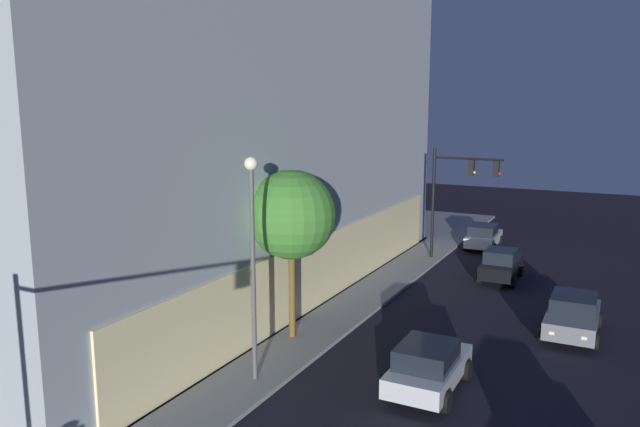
% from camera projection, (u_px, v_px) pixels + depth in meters
% --- Properties ---
extents(modern_building, '(31.51, 21.70, 18.70)m').
position_uv_depth(modern_building, '(147.00, 106.00, 32.08)').
color(modern_building, '#4C4C51').
rests_on(modern_building, ground).
extents(traffic_light_far_corner, '(0.37, 4.15, 6.66)m').
position_uv_depth(traffic_light_far_corner, '(458.00, 184.00, 35.65)').
color(traffic_light_far_corner, black).
rests_on(traffic_light_far_corner, sidewalk_corner).
extents(street_lamp_sidewalk, '(0.44, 0.44, 7.52)m').
position_uv_depth(street_lamp_sidewalk, '(253.00, 241.00, 19.74)').
color(street_lamp_sidewalk, '#4D4D4D').
rests_on(street_lamp_sidewalk, sidewalk_corner).
extents(sidewalk_tree, '(3.49, 3.49, 6.71)m').
position_uv_depth(sidewalk_tree, '(291.00, 215.00, 23.48)').
color(sidewalk_tree, brown).
rests_on(sidewalk_tree, sidewalk_corner).
extents(car_silver, '(4.11, 2.14, 1.67)m').
position_uv_depth(car_silver, '(428.00, 366.00, 19.86)').
color(car_silver, '#B7BABF').
rests_on(car_silver, ground).
extents(car_grey, '(4.20, 2.17, 1.60)m').
position_uv_depth(car_grey, '(573.00, 315.00, 24.80)').
color(car_grey, slate).
rests_on(car_grey, ground).
extents(car_black, '(4.03, 1.97, 1.72)m').
position_uv_depth(car_black, '(501.00, 264.00, 32.59)').
color(car_black, black).
rests_on(car_black, ground).
extents(car_white, '(4.07, 2.12, 1.63)m').
position_uv_depth(car_white, '(483.00, 236.00, 39.82)').
color(car_white, silver).
rests_on(car_white, ground).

